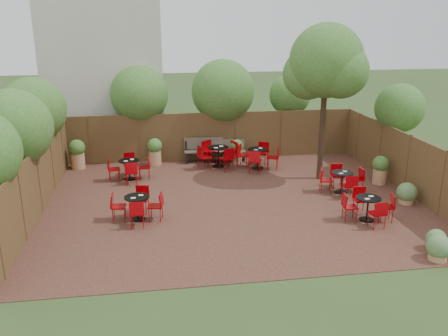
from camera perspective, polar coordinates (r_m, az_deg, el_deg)
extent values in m
plane|color=#354F23|center=(15.39, 1.12, -4.07)|extent=(80.00, 80.00, 0.00)
cube|color=#3E2019|center=(15.39, 1.12, -4.03)|extent=(12.00, 10.00, 0.02)
cube|color=#50361D|center=(19.82, -1.30, 3.89)|extent=(12.00, 0.08, 2.00)
cube|color=#50361D|center=(15.28, -21.64, -1.53)|extent=(0.08, 10.00, 2.00)
cube|color=#50361D|center=(17.08, 21.40, 0.44)|extent=(0.08, 10.00, 2.00)
cube|color=beige|center=(22.27, -14.25, 12.70)|extent=(5.00, 4.00, 8.00)
sphere|color=#3A6B22|center=(17.86, -22.10, 6.60)|extent=(2.25, 2.25, 2.25)
sphere|color=#3A6B22|center=(14.98, -24.22, 4.49)|extent=(2.27, 2.27, 2.27)
sphere|color=#3A6B22|center=(20.03, -10.24, 8.77)|extent=(2.39, 2.39, 2.39)
sphere|color=#3A6B22|center=(20.13, -0.12, 9.32)|extent=(2.67, 2.67, 2.67)
sphere|color=#3A6B22|center=(21.01, 8.01, 8.79)|extent=(1.81, 1.81, 1.81)
sphere|color=#3A6B22|center=(18.73, 20.54, 6.82)|extent=(1.82, 1.82, 1.82)
cylinder|color=black|center=(17.32, 11.90, 5.89)|extent=(0.26, 0.26, 4.53)
sphere|color=#3A6B22|center=(17.04, 12.33, 12.62)|extent=(2.59, 2.59, 2.59)
sphere|color=#3A6B22|center=(17.29, 10.17, 11.15)|extent=(1.81, 1.81, 1.81)
sphere|color=#3A6B22|center=(16.84, 14.04, 11.37)|extent=(1.89, 1.89, 1.89)
cube|color=brown|center=(19.46, -2.45, 2.05)|extent=(1.64, 0.60, 0.05)
cube|color=brown|center=(19.59, -2.52, 3.03)|extent=(1.61, 0.24, 0.49)
cube|color=black|center=(19.47, -4.57, 1.26)|extent=(0.10, 0.49, 0.43)
cube|color=black|center=(19.62, -0.32, 1.44)|extent=(0.10, 0.49, 0.43)
cube|color=brown|center=(19.61, 0.54, 2.01)|extent=(1.44, 0.52, 0.05)
cube|color=brown|center=(19.72, 0.46, 2.87)|extent=(1.42, 0.20, 0.43)
cube|color=black|center=(19.58, -1.31, 1.33)|extent=(0.09, 0.43, 0.38)
cube|color=black|center=(19.78, 2.38, 1.48)|extent=(0.09, 0.43, 0.38)
cylinder|color=black|center=(14.21, -10.39, -6.11)|extent=(0.43, 0.43, 0.03)
cylinder|color=black|center=(14.07, -10.46, -4.82)|extent=(0.05, 0.05, 0.68)
cylinder|color=black|center=(13.95, -10.54, -3.49)|extent=(0.74, 0.74, 0.03)
cube|color=white|center=(14.01, -10.06, -3.27)|extent=(0.15, 0.12, 0.01)
cube|color=white|center=(13.83, -10.96, -3.59)|extent=(0.15, 0.12, 0.01)
cylinder|color=black|center=(18.77, 4.09, 0.01)|extent=(0.47, 0.47, 0.03)
cylinder|color=black|center=(18.66, 4.11, 1.12)|extent=(0.05, 0.05, 0.75)
cylinder|color=black|center=(18.55, 4.14, 2.26)|extent=(0.81, 0.81, 0.03)
cube|color=white|center=(18.65, 4.47, 2.42)|extent=(0.18, 0.16, 0.02)
cube|color=white|center=(18.40, 3.90, 2.22)|extent=(0.18, 0.16, 0.02)
cylinder|color=black|center=(17.77, -11.35, -1.31)|extent=(0.44, 0.44, 0.03)
cylinder|color=black|center=(17.66, -11.42, -0.23)|extent=(0.05, 0.05, 0.69)
cylinder|color=black|center=(17.56, -11.49, 0.88)|extent=(0.75, 0.75, 0.03)
cube|color=white|center=(17.62, -11.10, 1.04)|extent=(0.15, 0.11, 0.01)
cube|color=white|center=(17.45, -11.84, 0.83)|extent=(0.15, 0.11, 0.01)
cylinder|color=black|center=(18.93, -0.69, 0.22)|extent=(0.48, 0.48, 0.03)
cylinder|color=black|center=(18.82, -0.69, 1.35)|extent=(0.05, 0.05, 0.77)
cylinder|color=black|center=(18.71, -0.70, 2.51)|extent=(0.84, 0.84, 0.03)
cube|color=white|center=(18.81, -0.34, 2.67)|extent=(0.18, 0.16, 0.02)
cube|color=white|center=(18.57, -0.98, 2.47)|extent=(0.18, 0.16, 0.02)
cylinder|color=black|center=(16.60, 14.00, -2.84)|extent=(0.43, 0.43, 0.03)
cylinder|color=black|center=(16.49, 14.09, -1.72)|extent=(0.05, 0.05, 0.68)
cylinder|color=black|center=(16.38, 14.18, -0.57)|extent=(0.74, 0.74, 0.03)
cube|color=white|center=(16.49, 14.46, -0.39)|extent=(0.14, 0.11, 0.01)
cube|color=white|center=(16.24, 14.02, -0.64)|extent=(0.14, 0.11, 0.01)
cylinder|color=black|center=(14.56, 16.89, -6.01)|extent=(0.42, 0.42, 0.03)
cylinder|color=black|center=(14.43, 17.01, -4.78)|extent=(0.05, 0.05, 0.67)
cylinder|color=black|center=(14.31, 17.13, -3.50)|extent=(0.73, 0.73, 0.03)
cube|color=white|center=(14.42, 17.42, -3.28)|extent=(0.14, 0.11, 0.01)
cube|color=white|center=(14.17, 16.99, -3.61)|extent=(0.14, 0.11, 0.01)
cylinder|color=tan|center=(19.34, -8.36, 1.24)|extent=(0.50, 0.50, 0.57)
sphere|color=#3A6B22|center=(19.21, -8.43, 2.71)|extent=(0.60, 0.60, 0.60)
cylinder|color=tan|center=(19.48, 1.56, 1.43)|extent=(0.44, 0.44, 0.50)
sphere|color=#3A6B22|center=(19.36, 1.57, 2.70)|extent=(0.52, 0.52, 0.52)
cylinder|color=tan|center=(19.52, -17.29, 0.83)|extent=(0.53, 0.53, 0.61)
sphere|color=#3A6B22|center=(19.38, -17.43, 2.37)|extent=(0.64, 0.64, 0.64)
cylinder|color=tan|center=(17.78, 18.33, -0.98)|extent=(0.47, 0.47, 0.54)
sphere|color=#3A6B22|center=(17.64, 18.48, 0.51)|extent=(0.57, 0.57, 0.57)
cylinder|color=tan|center=(13.37, 24.25, -8.69)|extent=(0.38, 0.38, 0.17)
sphere|color=#4E753C|center=(13.28, 24.37, -7.86)|extent=(0.51, 0.51, 0.51)
cylinder|color=tan|center=(12.87, 24.49, -9.67)|extent=(0.44, 0.44, 0.20)
sphere|color=#4E753C|center=(12.76, 24.63, -8.66)|extent=(0.60, 0.60, 0.60)
cylinder|color=tan|center=(16.25, 21.20, -3.65)|extent=(0.47, 0.47, 0.21)
sphere|color=#4E753C|center=(16.16, 21.30, -2.77)|extent=(0.64, 0.64, 0.64)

